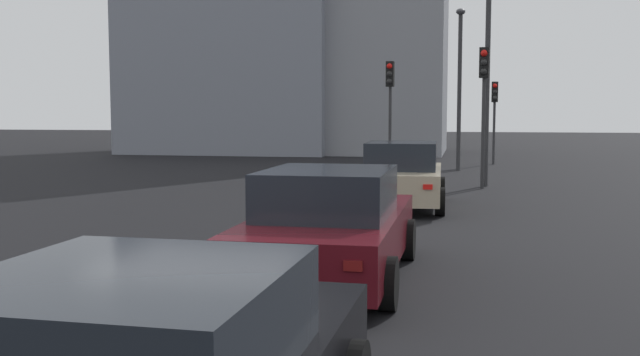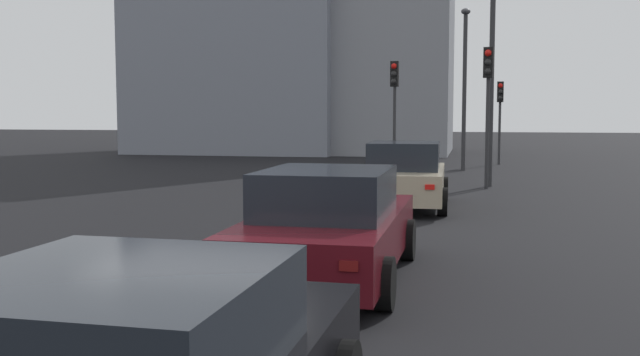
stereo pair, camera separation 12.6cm
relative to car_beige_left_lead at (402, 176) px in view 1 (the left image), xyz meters
The scene contains 10 objects.
ground_plane 9.05m from the car_beige_left_lead, 169.23° to the left, with size 160.00×160.00×0.20m, color black.
car_beige_left_lead is the anchor object (origin of this frame).
car_maroon_left_second 7.83m from the car_beige_left_lead, behind, with size 4.83×2.10×1.54m.
traffic_light_near_left 5.64m from the car_beige_left_lead, 22.77° to the right, with size 0.33×0.31×4.23m.
traffic_light_near_right 8.82m from the car_beige_left_lead, ahead, with size 0.32×0.30×4.12m.
traffic_light_far_left 15.82m from the car_beige_left_lead, ahead, with size 0.32×0.28×3.66m.
street_lamp_kerbside 12.12m from the car_beige_left_lead, ahead, with size 0.56×0.36×6.35m.
street_lamp_far 6.73m from the car_beige_left_lead, 20.86° to the right, with size 0.56×0.36×6.60m.
building_facade_left 25.96m from the car_beige_left_lead, ahead, with size 9.06×7.94×17.46m, color gray.
building_facade_center 26.23m from the car_beige_left_lead, 26.79° to the left, with size 8.25×11.77×9.61m, color gray.
Camera 1 is at (-8.59, -3.20, 2.29)m, focal length 40.50 mm.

